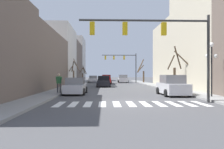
{
  "coord_description": "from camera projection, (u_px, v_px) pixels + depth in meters",
  "views": [
    {
      "loc": [
        -1.66,
        -14.14,
        1.88
      ],
      "look_at": [
        -0.37,
        23.51,
        1.82
      ],
      "focal_mm": 35.0,
      "sensor_mm": 36.0,
      "label": 1
    }
  ],
  "objects": [
    {
      "name": "street_tree_left_far",
      "position": [
        142.0,
        72.0,
        46.24
      ],
      "size": [
        1.56,
        1.58,
        4.94
      ],
      "color": "brown",
      "rests_on": "sidewalk_right"
    },
    {
      "name": "car_parked_right_mid",
      "position": [
        104.0,
        82.0,
        32.4
      ],
      "size": [
        2.0,
        4.53,
        1.64
      ],
      "rotation": [
        0.0,
        0.0,
        -1.57
      ],
      "color": "black",
      "rests_on": "ground_plane"
    },
    {
      "name": "car_at_intersection",
      "position": [
        106.0,
        80.0,
        42.59
      ],
      "size": [
        2.01,
        4.29,
        1.76
      ],
      "rotation": [
        0.0,
        0.0,
        -1.57
      ],
      "color": "red",
      "rests_on": "ground_plane"
    },
    {
      "name": "street_tree_right_mid",
      "position": [
        74.0,
        73.0,
        35.87
      ],
      "size": [
        2.06,
        2.02,
        4.31
      ],
      "color": "brown",
      "rests_on": "sidewalk_left"
    },
    {
      "name": "street_tree_left_mid",
      "position": [
        176.0,
        70.0,
        24.86
      ],
      "size": [
        2.38,
        1.69,
        4.95
      ],
      "color": "#473828",
      "rests_on": "sidewalk_right"
    },
    {
      "name": "building_row_right",
      "position": [
        212.0,
        40.0,
        25.01
      ],
      "size": [
        6.0,
        33.6,
        12.55
      ],
      "color": "#66564C",
      "rests_on": "ground_plane"
    },
    {
      "name": "car_parked_left_far",
      "position": [
        172.0,
        86.0,
        19.29
      ],
      "size": [
        2.11,
        4.33,
        1.81
      ],
      "rotation": [
        0.0,
        0.0,
        1.57
      ],
      "color": "silver",
      "rests_on": "ground_plane"
    },
    {
      "name": "ground_plane",
      "position": [
        130.0,
        103.0,
        14.19
      ],
      "size": [
        240.0,
        240.0,
        0.0
      ],
      "primitive_type": "plane",
      "color": "#4C4C4F"
    },
    {
      "name": "pedestrian_crossing_street",
      "position": [
        169.0,
        80.0,
        27.03
      ],
      "size": [
        0.32,
        0.69,
        1.64
      ],
      "rotation": [
        0.0,
        0.0,
        1.9
      ],
      "color": "#7A705B",
      "rests_on": "sidewalk_right"
    },
    {
      "name": "street_lamp_right_corner",
      "position": [
        212.0,
        58.0,
        16.9
      ],
      "size": [
        0.95,
        0.36,
        4.19
      ],
      "color": "black",
      "rests_on": "sidewalk_right"
    },
    {
      "name": "building_row_left",
      "position": [
        57.0,
        59.0,
        41.23
      ],
      "size": [
        6.0,
        60.92,
        12.37
      ],
      "color": "#66564C",
      "rests_on": "ground_plane"
    },
    {
      "name": "crosswalk_stripes",
      "position": [
        131.0,
        104.0,
        13.77
      ],
      "size": [
        9.45,
        2.6,
        0.01
      ],
      "color": "white",
      "rests_on": "ground_plane"
    },
    {
      "name": "car_parked_left_mid",
      "position": [
        93.0,
        79.0,
        51.05
      ],
      "size": [
        2.2,
        4.59,
        1.54
      ],
      "rotation": [
        0.0,
        0.0,
        1.57
      ],
      "color": "silver",
      "rests_on": "ground_plane"
    },
    {
      "name": "car_parked_right_near",
      "position": [
        76.0,
        86.0,
        20.55
      ],
      "size": [
        1.99,
        4.22,
        1.55
      ],
      "rotation": [
        0.0,
        0.0,
        1.57
      ],
      "color": "silver",
      "rests_on": "ground_plane"
    },
    {
      "name": "street_tree_right_far",
      "position": [
        83.0,
        74.0,
        47.57
      ],
      "size": [
        1.64,
        1.63,
        3.66
      ],
      "color": "#473828",
      "rests_on": "sidewalk_left"
    },
    {
      "name": "pedestrian_on_left_sidewalk",
      "position": [
        59.0,
        81.0,
        20.5
      ],
      "size": [
        0.73,
        0.43,
        1.8
      ],
      "rotation": [
        0.0,
        0.0,
        5.82
      ],
      "color": "#4C4C51",
      "rests_on": "sidewalk_left"
    },
    {
      "name": "sidewalk_left",
      "position": [
        28.0,
        102.0,
        13.97
      ],
      "size": [
        2.13,
        90.0,
        0.15
      ],
      "color": "gray",
      "rests_on": "ground_plane"
    },
    {
      "name": "traffic_signal_near",
      "position": [
        159.0,
        36.0,
        14.42
      ],
      "size": [
        8.68,
        0.28,
        5.83
      ],
      "color": "#2D2D2D",
      "rests_on": "ground_plane"
    },
    {
      "name": "car_driving_toward_lane",
      "position": [
        123.0,
        79.0,
        47.89
      ],
      "size": [
        2.17,
        4.36,
        1.74
      ],
      "rotation": [
        0.0,
        0.0,
        1.57
      ],
      "color": "silver",
      "rests_on": "ground_plane"
    },
    {
      "name": "traffic_signal_far",
      "position": [
        123.0,
        61.0,
        47.96
      ],
      "size": [
        7.59,
        0.28,
        6.45
      ],
      "color": "#2D2D2D",
      "rests_on": "ground_plane"
    }
  ]
}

